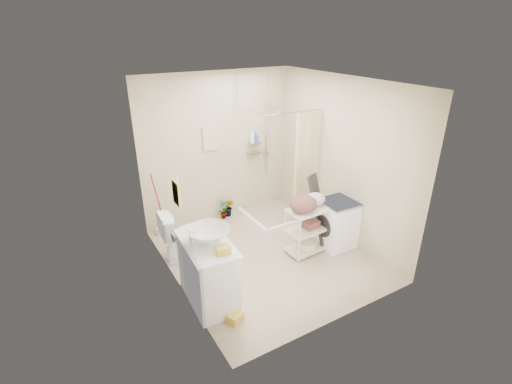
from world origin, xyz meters
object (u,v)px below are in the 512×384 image
toilet (186,234)px  washing_machine (336,223)px  vanity (208,272)px  laundry_rack (308,226)px

toilet → washing_machine: toilet is taller
vanity → washing_machine: vanity is taller
toilet → laundry_rack: bearing=-112.8°
laundry_rack → vanity: bearing=-175.0°
washing_machine → laundry_rack: 0.53m
vanity → washing_machine: bearing=8.2°
washing_machine → laundry_rack: bearing=174.3°
vanity → toilet: bearing=87.0°
toilet → washing_machine: 2.35m
vanity → toilet: size_ratio=1.26×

